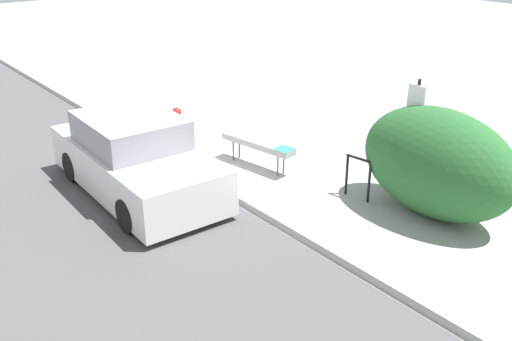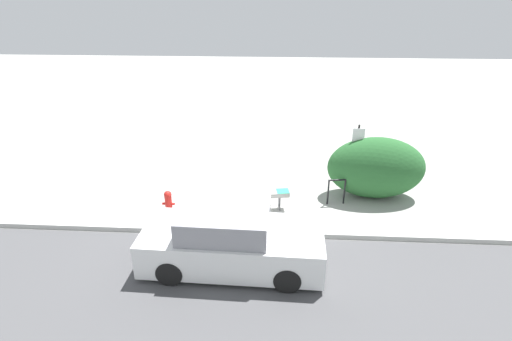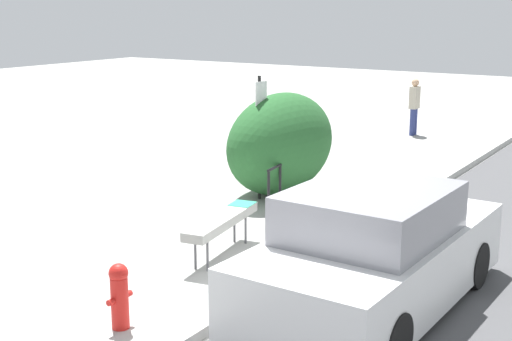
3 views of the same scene
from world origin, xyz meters
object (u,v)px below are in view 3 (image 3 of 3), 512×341
fire_hydrant (119,294)px  parked_car_near (374,254)px  pedestrian (414,105)px  sign_post (260,126)px  bench (222,221)px  bike_rack (274,184)px

fire_hydrant → parked_car_near: (2.06, -2.15, 0.26)m
pedestrian → sign_post: bearing=0.6°
sign_post → pedestrian: sign_post is taller
bench → fire_hydrant: bearing=180.0°
fire_hydrant → pedestrian: 13.59m
fire_hydrant → parked_car_near: bearing=-46.1°
bench → bike_rack: size_ratio=2.22×
sign_post → bench: bearing=-157.5°
sign_post → pedestrian: bearing=-0.0°
fire_hydrant → bike_rack: bearing=10.9°
bench → sign_post: bearing=13.2°
bench → sign_post: (2.93, 1.21, 0.87)m
pedestrian → bench: bearing=6.9°
bench → pedestrian: (10.92, 1.21, 0.32)m
sign_post → fire_hydrant: (-5.49, -1.63, -0.98)m
bench → pedestrian: 10.99m
bike_rack → parked_car_near: size_ratio=0.20×
bike_rack → sign_post: sign_post is taller
pedestrian → parked_car_near: 12.03m
bike_rack → parked_car_near: parked_car_near is taller
pedestrian → parked_car_near: pedestrian is taller
bike_rack → fire_hydrant: bike_rack is taller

